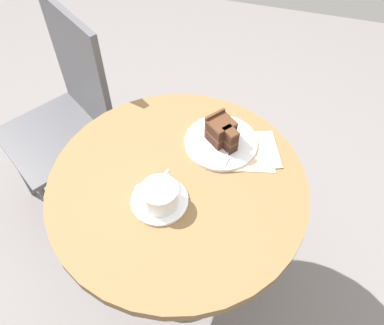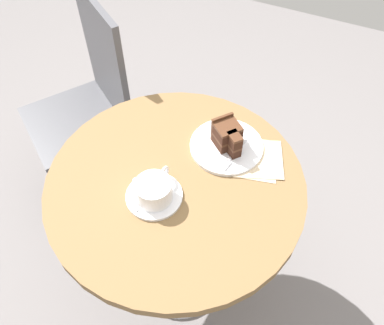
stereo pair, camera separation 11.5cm
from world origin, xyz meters
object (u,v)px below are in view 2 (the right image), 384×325
object	(u,v)px
teaspoon	(136,189)
cake_slice	(228,136)
coffee_cup	(154,190)
fork	(231,157)
napkin	(254,158)
saucer	(154,196)
cake_plate	(226,146)
cafe_chair	(92,96)

from	to	relation	value
teaspoon	cake_slice	size ratio (longest dim) A/B	0.91
coffee_cup	fork	bearing A→B (deg)	-33.70
coffee_cup	napkin	world-z (taller)	coffee_cup
saucer	cake_plate	bearing A→B (deg)	-24.71
teaspoon	fork	world-z (taller)	fork
fork	cafe_chair	bearing A→B (deg)	-96.86
fork	napkin	size ratio (longest dim) A/B	0.67
teaspoon	saucer	bearing A→B (deg)	-117.02
teaspoon	cake_plate	distance (m)	0.31
cake_slice	cafe_chair	distance (m)	0.70
saucer	coffee_cup	world-z (taller)	coffee_cup
coffee_cup	teaspoon	distance (m)	0.07
cake_slice	fork	size ratio (longest dim) A/B	0.78
saucer	cafe_chair	xyz separation A→B (m)	(0.42, 0.52, -0.18)
saucer	cafe_chair	distance (m)	0.69
coffee_cup	fork	distance (m)	0.26
coffee_cup	cafe_chair	bearing A→B (deg)	51.19
saucer	teaspoon	size ratio (longest dim) A/B	1.58
cake_plate	napkin	world-z (taller)	cake_plate
coffee_cup	teaspoon	size ratio (longest dim) A/B	1.34
coffee_cup	cake_slice	size ratio (longest dim) A/B	1.23
coffee_cup	cake_slice	xyz separation A→B (m)	(0.26, -0.11, 0.01)
coffee_cup	fork	xyz separation A→B (m)	(0.21, -0.14, -0.03)
coffee_cup	teaspoon	xyz separation A→B (m)	(-0.00, 0.06, -0.03)
napkin	teaspoon	bearing A→B (deg)	133.60
teaspoon	cake_plate	xyz separation A→B (m)	(0.26, -0.17, -0.01)
cake_slice	cafe_chair	size ratio (longest dim) A/B	0.12
cake_plate	cafe_chair	xyz separation A→B (m)	(0.17, 0.64, -0.18)
coffee_cup	cafe_chair	size ratio (longest dim) A/B	0.15
napkin	cake_slice	bearing A→B (deg)	84.70
cake_plate	cafe_chair	size ratio (longest dim) A/B	0.24
saucer	napkin	size ratio (longest dim) A/B	0.75
teaspoon	cake_plate	bearing A→B (deg)	-65.77
saucer	fork	size ratio (longest dim) A/B	1.13
coffee_cup	fork	size ratio (longest dim) A/B	0.96
saucer	cake_slice	bearing A→B (deg)	-24.50
cafe_chair	cake_slice	bearing A→B (deg)	19.96
saucer	fork	xyz separation A→B (m)	(0.21, -0.15, 0.01)
coffee_cup	cafe_chair	world-z (taller)	cafe_chair
teaspoon	napkin	world-z (taller)	teaspoon
saucer	cafe_chair	bearing A→B (deg)	51.17
cake_plate	cake_slice	distance (m)	0.05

